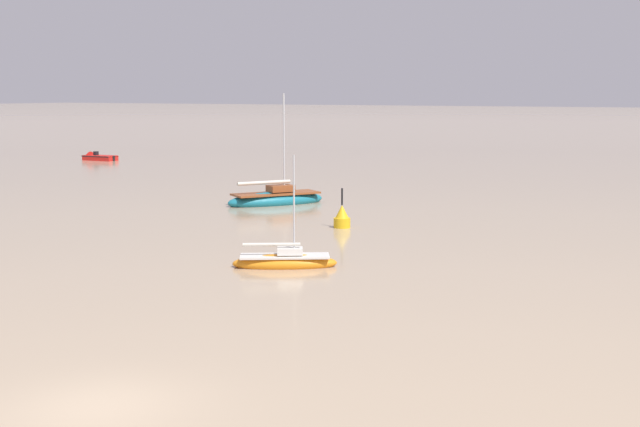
{
  "coord_description": "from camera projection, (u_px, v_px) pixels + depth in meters",
  "views": [
    {
      "loc": [
        13.8,
        -14.49,
        7.23
      ],
      "look_at": [
        -8.56,
        26.26,
        0.7
      ],
      "focal_mm": 48.94,
      "sensor_mm": 36.0,
      "label": 1
    }
  ],
  "objects": [
    {
      "name": "ground_plane",
      "position": [
        99.0,
        406.0,
        20.16
      ],
      "size": [
        800.0,
        800.0,
        0.0
      ],
      "primitive_type": "plane",
      "color": "tan"
    },
    {
      "name": "sailboat_moored_0",
      "position": [
        285.0,
        262.0,
        36.2
      ],
      "size": [
        4.42,
        3.42,
        4.88
      ],
      "rotation": [
        0.0,
        0.0,
        0.55
      ],
      "color": "orange",
      "rests_on": "ground"
    },
    {
      "name": "motorboat_moored_3",
      "position": [
        95.0,
        158.0,
        92.16
      ],
      "size": [
        4.4,
        1.61,
        1.48
      ],
      "rotation": [
        0.0,
        0.0,
        3.16
      ],
      "color": "red",
      "rests_on": "ground"
    },
    {
      "name": "sailboat_moored_2",
      "position": [
        276.0,
        199.0,
        56.29
      ],
      "size": [
        5.38,
        6.68,
        7.45
      ],
      "rotation": [
        0.0,
        0.0,
        0.99
      ],
      "color": "#197084",
      "rests_on": "ground"
    },
    {
      "name": "channel_buoy",
      "position": [
        342.0,
        219.0,
        46.54
      ],
      "size": [
        0.9,
        0.9,
        2.3
      ],
      "color": "gold",
      "rests_on": "ground"
    }
  ]
}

